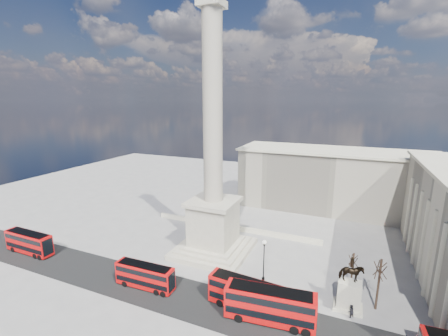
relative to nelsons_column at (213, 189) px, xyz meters
name	(u,v)px	position (x,y,z in m)	size (l,w,h in m)	color
ground	(202,263)	(0.00, -5.00, -12.92)	(180.00, 180.00, 0.00)	#9C9994
asphalt_road	(202,302)	(5.00, -15.00, -12.91)	(120.00, 9.00, 0.01)	black
nelsons_column	(213,189)	(0.00, 0.00, 0.00)	(14.00, 14.00, 49.85)	beige
balustrade_wall	(234,227)	(0.00, 11.00, -12.37)	(40.00, 0.60, 1.10)	beige
building_northeast	(333,180)	(20.00, 35.00, -4.59)	(51.00, 17.00, 16.60)	beige
red_bus_a	(145,276)	(-4.99, -15.26, -10.81)	(9.98, 2.64, 4.02)	red
red_bus_b	(270,305)	(15.41, -14.94, -10.33)	(12.38, 4.06, 4.93)	red
red_bus_c	(248,295)	(11.81, -13.84, -10.48)	(11.62, 3.52, 4.64)	red
red_bus_e	(29,242)	(-33.04, -15.02, -10.64)	(10.72, 2.59, 4.34)	red
victorian_lamp	(264,257)	(11.93, -5.95, -8.61)	(0.63, 0.63, 7.32)	black
equestrian_statue	(349,291)	(25.14, -7.85, -10.05)	(3.95, 2.97, 8.25)	beige
bare_tree_near	(381,268)	(28.87, -6.37, -6.35)	(1.90, 1.90, 8.33)	#332319
bare_tree_mid	(353,259)	(25.48, -2.42, -7.84)	(1.70, 1.70, 6.45)	#332319
bare_tree_far	(425,229)	(37.69, 12.79, -6.75)	(1.92, 1.92, 7.82)	#332319
pedestrian_walking	(262,291)	(12.76, -9.86, -12.11)	(0.59, 0.39, 1.62)	black
pedestrian_standing	(351,311)	(25.54, -9.61, -11.97)	(0.92, 0.72, 1.90)	black
pedestrian_crossing	(294,301)	(17.81, -10.63, -11.96)	(1.12, 0.47, 1.91)	black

